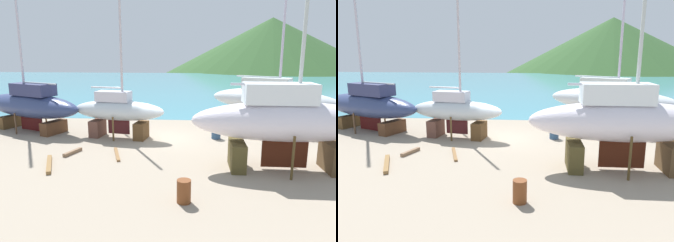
% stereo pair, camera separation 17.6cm
% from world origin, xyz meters
% --- Properties ---
extents(ground_plane, '(46.32, 46.32, 0.00)m').
position_xyz_m(ground_plane, '(0.00, -5.56, 0.00)').
color(ground_plane, gray).
extents(sea_water, '(166.25, 60.86, 0.01)m').
position_xyz_m(sea_water, '(0.00, 36.45, 0.00)').
color(sea_water, teal).
rests_on(sea_water, ground).
extents(headland_hill, '(127.45, 127.45, 32.89)m').
position_xyz_m(headland_hill, '(27.09, 87.74, 0.00)').
color(headland_hill, '#2D5127').
rests_on(headland_hill, ground).
extents(sailboat_large_starboard, '(9.25, 5.72, 12.81)m').
position_xyz_m(sailboat_large_starboard, '(-9.75, 1.57, 1.91)').
color(sailboat_large_starboard, brown).
rests_on(sailboat_large_starboard, ground).
extents(sailboat_mid_port, '(6.50, 2.74, 9.43)m').
position_xyz_m(sailboat_mid_port, '(-2.93, 0.14, 1.82)').
color(sailboat_mid_port, brown).
rests_on(sailboat_mid_port, ground).
extents(sailboat_small_center, '(9.42, 6.62, 15.62)m').
position_xyz_m(sailboat_small_center, '(7.82, 3.42, 2.23)').
color(sailboat_small_center, '#543423').
rests_on(sailboat_small_center, ground).
extents(sailboat_far_slipway, '(9.13, 2.74, 15.94)m').
position_xyz_m(sailboat_far_slipway, '(6.51, -5.13, 2.47)').
color(sailboat_far_slipway, brown).
rests_on(sailboat_far_slipway, ground).
extents(worker, '(0.49, 0.36, 1.68)m').
position_xyz_m(worker, '(-6.08, 5.64, 0.87)').
color(worker, orange).
rests_on(worker, ground).
extents(barrel_rust_far, '(0.77, 0.77, 0.92)m').
position_xyz_m(barrel_rust_far, '(1.76, -9.03, 0.46)').
color(barrel_rust_far, brown).
rests_on(barrel_rust_far, ground).
extents(barrel_tipped_center, '(0.85, 0.85, 0.81)m').
position_xyz_m(barrel_tipped_center, '(3.62, 0.34, 0.40)').
color(barrel_tipped_center, '#2D4D71').
rests_on(barrel_tipped_center, ground).
extents(timber_long_aft, '(0.67, 1.39, 0.19)m').
position_xyz_m(timber_long_aft, '(-4.73, -3.58, 0.09)').
color(timber_long_aft, '#85654A').
rests_on(timber_long_aft, ground).
extents(timber_short_skew, '(1.24, 2.48, 0.17)m').
position_xyz_m(timber_short_skew, '(-5.20, -5.57, 0.08)').
color(timber_short_skew, olive).
rests_on(timber_short_skew, ground).
extents(timber_plank_near, '(0.88, 2.26, 0.11)m').
position_xyz_m(timber_plank_near, '(-2.16, -3.61, 0.05)').
color(timber_plank_near, olive).
rests_on(timber_plank_near, ground).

